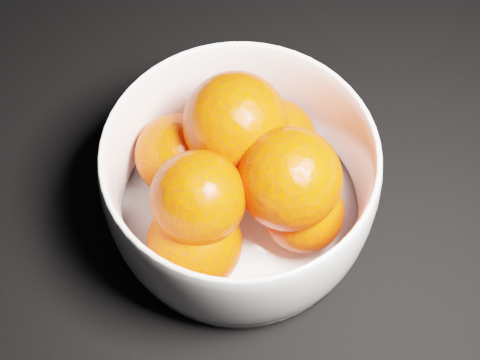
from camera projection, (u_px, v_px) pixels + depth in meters
bowl at (240, 183)px, 0.49m from camera, size 0.20×0.20×0.10m
orange_pile at (239, 174)px, 0.48m from camera, size 0.16×0.16×0.11m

